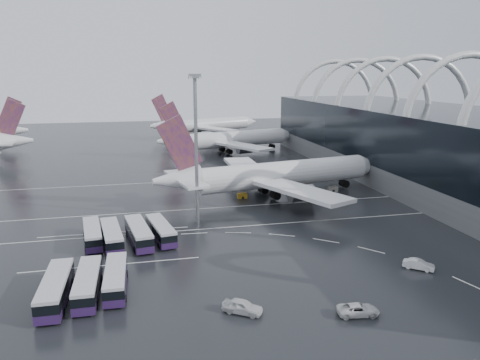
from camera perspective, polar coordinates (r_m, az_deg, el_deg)
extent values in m
plane|color=black|center=(95.31, -0.40, -5.31)|extent=(420.00, 420.00, 0.00)
cube|color=#5C5E61|center=(138.21, 23.61, 0.67)|extent=(42.00, 160.00, 6.00)
cube|color=black|center=(136.60, 23.99, 4.77)|extent=(42.00, 160.00, 14.00)
torus|color=silver|center=(124.97, 25.71, 6.25)|extent=(33.80, 1.80, 33.80)
torus|color=silver|center=(140.27, 20.92, 7.29)|extent=(33.80, 1.80, 33.80)
torus|color=silver|center=(156.39, 17.07, 8.08)|extent=(33.80, 1.80, 33.80)
torus|color=silver|center=(173.10, 13.95, 8.70)|extent=(33.80, 1.80, 33.80)
torus|color=silver|center=(190.23, 11.37, 9.18)|extent=(33.80, 1.80, 33.80)
cube|color=silver|center=(93.46, -0.13, -5.69)|extent=(120.00, 0.25, 0.01)
cube|color=silver|center=(106.53, -1.79, -3.32)|extent=(120.00, 0.25, 0.01)
cube|color=silver|center=(133.23, -4.11, 0.00)|extent=(120.00, 0.25, 0.01)
cube|color=silver|center=(78.46, -15.39, -9.94)|extent=(28.00, 0.25, 0.01)
cube|color=silver|center=(93.42, -15.01, -6.16)|extent=(28.00, 0.25, 0.01)
cylinder|color=white|center=(116.14, 5.47, 0.79)|extent=(45.14, 14.86, 6.22)
cone|color=white|center=(130.48, 15.31, 1.74)|extent=(7.53, 7.36, 6.22)
cone|color=white|center=(105.28, -7.79, 0.04)|extent=(11.73, 8.20, 6.22)
cube|color=#441868|center=(104.10, -7.36, 4.36)|extent=(10.26, 2.65, 13.18)
cube|color=white|center=(105.88, -6.68, 0.15)|extent=(8.51, 19.87, 0.54)
cube|color=white|center=(102.92, 7.05, -1.22)|extent=(17.49, 27.59, 0.86)
cube|color=white|center=(126.01, 0.76, 1.52)|extent=(7.84, 26.90, 0.86)
cylinder|color=slate|center=(108.13, 7.46, -1.59)|extent=(6.50, 4.73, 3.65)
cylinder|color=slate|center=(124.49, 2.83, 0.45)|extent=(6.50, 4.73, 3.65)
cube|color=black|center=(115.12, 3.56, -1.48)|extent=(13.96, 9.25, 2.36)
cylinder|color=white|center=(177.98, -0.59, 5.04)|extent=(41.30, 16.75, 5.93)
cone|color=white|center=(190.07, 5.77, 5.49)|extent=(7.50, 7.36, 5.93)
cone|color=white|center=(167.52, -8.42, 4.75)|extent=(11.44, 8.45, 5.93)
cube|color=#441868|center=(166.97, -8.18, 7.35)|extent=(9.65, 3.23, 12.57)
cube|color=white|center=(168.22, -7.77, 4.81)|extent=(9.36, 18.96, 0.51)
cube|color=white|center=(165.02, 0.22, 4.19)|extent=(18.16, 25.97, 0.82)
cube|color=white|center=(187.62, -3.53, 5.25)|extent=(8.72, 25.95, 0.82)
cylinder|color=slate|center=(169.86, 0.56, 3.82)|extent=(6.35, 4.85, 3.48)
cylinder|color=slate|center=(185.99, -2.19, 4.62)|extent=(6.35, 4.85, 3.48)
cube|color=black|center=(176.75, -1.76, 3.64)|extent=(13.57, 9.59, 2.25)
cylinder|color=white|center=(226.33, -3.69, 6.76)|extent=(40.01, 19.68, 6.03)
cone|color=white|center=(238.60, 1.22, 7.11)|extent=(7.94, 7.82, 6.03)
cone|color=white|center=(214.95, -9.64, 6.55)|extent=(11.84, 9.26, 6.03)
cube|color=#441868|center=(214.65, -9.46, 8.61)|extent=(9.61, 4.06, 12.78)
cube|color=white|center=(215.78, -9.13, 6.59)|extent=(10.88, 19.18, 0.52)
cube|color=white|center=(213.14, -2.94, 6.21)|extent=(20.04, 25.86, 0.83)
cube|color=white|center=(235.83, -6.15, 6.82)|extent=(10.95, 26.77, 0.83)
cylinder|color=slate|center=(218.05, -2.71, 5.87)|extent=(6.59, 5.30, 3.54)
cylinder|color=slate|center=(234.27, -5.04, 6.34)|extent=(6.59, 5.30, 3.54)
cube|color=black|center=(224.82, -4.61, 5.64)|extent=(14.01, 10.57, 2.29)
cone|color=white|center=(180.62, -25.59, 4.33)|extent=(10.93, 6.47, 6.27)
cube|color=#441868|center=(179.98, -26.18, 6.81)|extent=(10.43, 0.84, 13.29)
cube|color=white|center=(181.08, -26.26, 4.28)|extent=(5.22, 19.55, 0.54)
cone|color=white|center=(215.97, -25.76, 5.47)|extent=(10.68, 6.58, 6.00)
cube|color=#441868|center=(215.44, -26.24, 7.46)|extent=(9.99, 1.18, 12.73)
cube|color=white|center=(216.32, -26.31, 5.42)|extent=(5.70, 18.87, 0.52)
cube|color=#301542|center=(88.64, -17.52, -6.78)|extent=(4.27, 12.84, 1.07)
cube|color=black|center=(88.27, -17.58, -6.07)|extent=(4.30, 12.60, 1.26)
cube|color=#B9B9BE|center=(88.00, -17.61, -5.55)|extent=(4.27, 12.84, 0.44)
cylinder|color=black|center=(85.02, -16.47, -7.85)|extent=(0.45, 1.00, 0.97)
cylinder|color=black|center=(84.97, -18.30, -7.99)|extent=(0.45, 1.00, 0.97)
cylinder|color=black|center=(92.62, -16.78, -6.13)|extent=(0.45, 1.00, 0.97)
cylinder|color=black|center=(92.57, -18.45, -6.26)|extent=(0.45, 1.00, 0.97)
cube|color=#301542|center=(86.49, -15.34, -7.11)|extent=(4.56, 13.48, 1.12)
cube|color=black|center=(86.09, -15.39, -6.34)|extent=(4.59, 13.23, 1.32)
cube|color=#B9B9BE|center=(85.80, -15.42, -5.78)|extent=(4.56, 13.48, 0.46)
cylinder|color=black|center=(82.78, -14.08, -8.26)|extent=(0.48, 1.05, 1.02)
cylinder|color=black|center=(82.59, -16.05, -8.43)|extent=(0.48, 1.05, 1.02)
cylinder|color=black|center=(90.70, -14.66, -6.39)|extent=(0.48, 1.05, 1.02)
cylinder|color=black|center=(90.53, -16.45, -6.54)|extent=(0.48, 1.05, 1.02)
cube|color=#301542|center=(86.52, -12.23, -6.90)|extent=(5.04, 13.96, 1.16)
cube|color=black|center=(86.10, -12.27, -6.11)|extent=(5.06, 13.70, 1.37)
cube|color=#B9B9BE|center=(85.81, -12.30, -5.53)|extent=(5.04, 13.96, 0.47)
cylinder|color=black|center=(82.84, -10.71, -8.05)|extent=(0.52, 1.09, 1.05)
cylinder|color=black|center=(82.41, -12.72, -8.26)|extent=(0.52, 1.09, 1.05)
cylinder|color=black|center=(90.95, -11.76, -6.16)|extent=(0.52, 1.09, 1.05)
cylinder|color=black|center=(90.56, -13.59, -6.34)|extent=(0.52, 1.09, 1.05)
cube|color=#301542|center=(87.54, -9.62, -6.59)|extent=(5.08, 13.11, 1.08)
cube|color=black|center=(87.15, -9.65, -5.85)|extent=(5.09, 12.87, 1.28)
cube|color=#B9B9BE|center=(86.88, -9.68, -5.32)|extent=(5.08, 13.11, 0.44)
cylinder|color=black|center=(84.23, -8.04, -7.61)|extent=(0.51, 1.03, 0.99)
cylinder|color=black|center=(83.63, -9.87, -7.83)|extent=(0.51, 1.03, 0.99)
cylinder|color=black|center=(91.73, -9.39, -5.91)|extent=(0.51, 1.03, 0.99)
cylinder|color=black|center=(91.18, -11.07, -6.10)|extent=(0.51, 1.03, 0.99)
cube|color=#301542|center=(68.87, -21.51, -12.90)|extent=(3.25, 13.75, 1.16)
cube|color=black|center=(68.35, -21.60, -11.95)|extent=(3.31, 13.48, 1.37)
cube|color=#B9B9BE|center=(67.97, -21.67, -11.24)|extent=(3.25, 13.75, 0.47)
cylinder|color=black|center=(64.93, -20.79, -14.89)|extent=(0.38, 1.06, 1.05)
cylinder|color=black|center=(65.48, -23.41, -14.89)|extent=(0.38, 1.06, 1.05)
cylinder|color=black|center=(72.74, -19.77, -11.70)|extent=(0.38, 1.06, 1.05)
cylinder|color=black|center=(73.23, -22.10, -11.73)|extent=(0.38, 1.06, 1.05)
cube|color=#301542|center=(69.16, -18.04, -12.54)|extent=(3.02, 13.08, 1.10)
cube|color=black|center=(68.66, -18.11, -11.64)|extent=(3.08, 12.82, 1.31)
cube|color=#B9B9BE|center=(68.31, -18.16, -10.96)|extent=(3.02, 13.08, 0.45)
cylinder|color=black|center=(65.45, -17.10, -14.39)|extent=(0.36, 1.01, 1.00)
cylinder|color=black|center=(65.79, -19.60, -14.44)|extent=(0.36, 1.01, 1.00)
cylinder|color=black|center=(72.97, -16.59, -11.40)|extent=(0.36, 1.01, 1.00)
cylinder|color=black|center=(73.27, -18.82, -11.46)|extent=(0.36, 1.01, 1.00)
cube|color=#301542|center=(69.82, -14.88, -12.10)|extent=(3.00, 12.66, 1.07)
cube|color=black|center=(69.35, -14.94, -11.23)|extent=(3.06, 12.41, 1.26)
cube|color=#B9B9BE|center=(69.01, -14.98, -10.58)|extent=(3.00, 12.66, 0.44)
cylinder|color=black|center=(66.28, -13.82, -13.83)|extent=(0.35, 0.98, 0.97)
cylinder|color=black|center=(66.46, -16.22, -13.90)|extent=(0.35, 0.98, 0.97)
cylinder|color=black|center=(73.59, -13.66, -11.01)|extent=(0.35, 0.98, 0.97)
cylinder|color=black|center=(73.75, -15.79, -11.09)|extent=(0.35, 0.98, 0.97)
imported|color=silver|center=(63.02, 14.20, -15.08)|extent=(5.64, 3.18, 1.49)
imported|color=silver|center=(61.64, 0.28, -15.16)|extent=(5.53, 4.67, 1.79)
imported|color=silver|center=(79.01, 20.95, -9.60)|extent=(4.62, 4.26, 1.54)
cylinder|color=gray|center=(95.89, -5.36, 3.66)|extent=(0.72, 0.72, 28.93)
cube|color=gray|center=(94.62, -5.55, 12.52)|extent=(2.27, 2.27, 0.83)
cube|color=silver|center=(94.62, -5.55, 12.33)|extent=(2.07, 2.07, 0.41)
cube|color=#B17F17|center=(119.31, 8.04, -1.37)|extent=(2.11, 1.25, 1.15)
cube|color=slate|center=(130.83, 7.90, -0.08)|extent=(2.09, 1.24, 1.14)
cube|color=#B17F17|center=(113.75, 0.27, -1.93)|extent=(2.29, 1.35, 1.25)
cube|color=slate|center=(122.37, 11.20, -1.07)|extent=(2.50, 1.48, 1.36)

